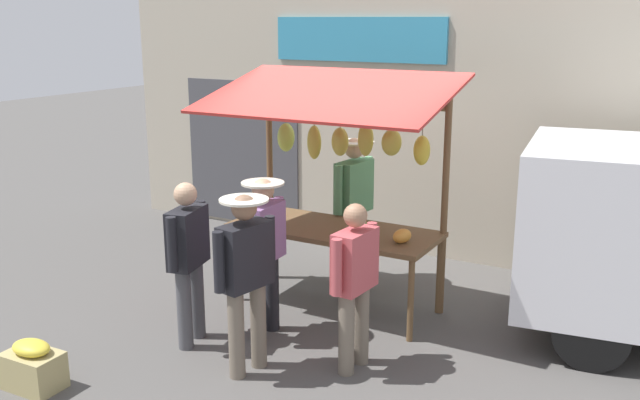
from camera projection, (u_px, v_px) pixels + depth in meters
The scene contains 9 objects.
ground_plane at pixel (334, 306), 7.60m from camera, with size 40.00×40.00×0.00m, color #514F4C.
street_backdrop at pixel (411, 123), 9.05m from camera, with size 9.00×0.30×3.40m.
market_stall at pixel (338, 164), 7.24m from camera, with size 2.50×1.46×2.50m.
vendor_with_sunhat at pixel (354, 198), 8.04m from camera, with size 0.44×0.72×1.71m.
shopper_with_ponytail at pixel (355, 277), 6.04m from camera, with size 0.26×0.66×1.51m.
shopper_in_striped_shirt at pixel (188, 253), 6.53m from camera, with size 0.32×0.67×1.57m.
shopper_with_shopping_bag at pixel (264, 245), 6.69m from camera, with size 0.41×0.68×1.57m.
shopper_in_grey_tee at pixel (246, 270), 5.96m from camera, with size 0.41×0.68×1.60m.
produce_crate_near at pixel (33, 366), 5.86m from camera, with size 0.49×0.34×0.43m.
Camera 1 is at (-3.34, 6.23, 3.01)m, focal length 39.48 mm.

